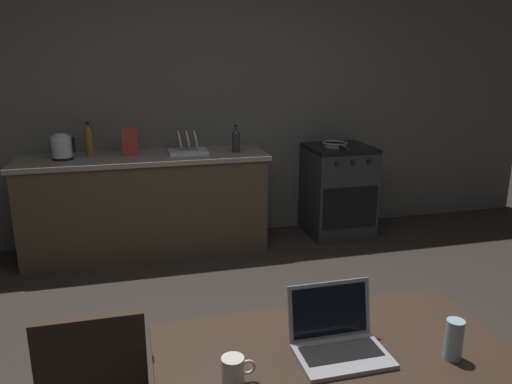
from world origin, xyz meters
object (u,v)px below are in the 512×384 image
dish_rack (188,148)px  bottle (236,139)px  cereal_box (130,142)px  laptop (338,340)px  dining_table (338,374)px  electric_kettle (62,147)px  bottle_b (89,140)px  coffee_mug (234,371)px  drinking_glass (454,340)px  frying_pan (335,144)px  stove_oven (338,190)px

dish_rack → bottle: bearing=-6.6°
bottle → cereal_box: size_ratio=0.99×
laptop → dining_table: bearing=-106.8°
laptop → electric_kettle: bearing=106.3°
dish_rack → bottle_b: 0.85m
cereal_box → dish_rack: (0.50, -0.02, -0.08)m
coffee_mug → drinking_glass: bearing=-4.1°
laptop → bottle_b: bottle_b is taller
laptop → bottle: bottle is taller
laptop → frying_pan: size_ratio=0.78×
laptop → bottle_b: 3.21m
drinking_glass → cereal_box: size_ratio=0.59×
coffee_mug → dining_table: bearing=7.8°
frying_pan → cereal_box: size_ratio=1.64×
dining_table → coffee_mug: (-0.39, -0.05, 0.12)m
laptop → frying_pan: laptop is taller
bottle_b → drinking_glass: bearing=-66.5°
frying_pan → drinking_glass: frying_pan is taller
electric_kettle → bottle: (1.48, -0.05, 0.01)m
drinking_glass → bottle: bearing=92.1°
dining_table → electric_kettle: 3.24m
dining_table → frying_pan: 3.21m
coffee_mug → stove_oven: bearing=60.8°
laptop → bottle: (0.26, 2.90, 0.24)m
laptop → electric_kettle: size_ratio=1.47×
laptop → electric_kettle: (-1.22, 2.95, 0.23)m
dining_table → dish_rack: (-0.16, 2.98, 0.29)m
drinking_glass → bottle_b: size_ratio=0.50×
dining_table → cereal_box: size_ratio=5.14×
bottle → dining_table: bearing=-95.2°
coffee_mug → frying_pan: bearing=61.4°
frying_pan → stove_oven: bearing=25.2°
laptop → cereal_box: cereal_box is taller
laptop → coffee_mug: bearing=-174.7°
electric_kettle → frying_pan: electric_kettle is taller
laptop → bottle: bearing=78.7°
stove_oven → electric_kettle: 2.57m
laptop → dish_rack: dish_rack is taller
laptop → coffee_mug: 0.41m
frying_pan → laptop: bearing=-113.0°
drinking_glass → dish_rack: bearing=99.9°
frying_pan → coffee_mug: size_ratio=3.60×
laptop → bottle_b: size_ratio=1.08×
laptop → electric_kettle: 3.20m
laptop → bottle_b: (-1.00, 3.03, 0.27)m
bottle → bottle_b: size_ratio=0.84×
frying_pan → dish_rack: (-1.41, 0.03, 0.02)m
electric_kettle → frying_pan: bearing=-0.7°
electric_kettle → cereal_box: (0.55, 0.02, 0.02)m
drinking_glass → dish_rack: size_ratio=0.43×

